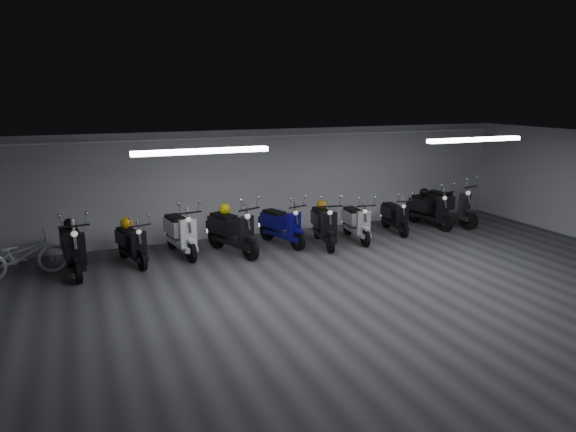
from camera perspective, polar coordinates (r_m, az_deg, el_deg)
name	(u,v)px	position (r m, az deg, el deg)	size (l,w,h in m)	color
floor	(375,295)	(10.17, 9.47, -8.44)	(14.00, 10.00, 0.01)	#363639
ceiling	(381,146)	(9.50, 10.12, 7.50)	(14.00, 10.00, 0.01)	gray
back_wall	(279,181)	(14.13, -1.03, 3.82)	(14.00, 0.01, 2.80)	#AEAEB1
fluor_strip_left	(202,151)	(9.27, -9.39, 6.98)	(2.40, 0.18, 0.08)	white
fluor_strip_right	(475,140)	(12.12, 19.70, 7.85)	(2.40, 0.18, 0.08)	white
conduit	(280,136)	(13.90, -0.93, 8.73)	(0.05, 0.05, 13.60)	white
scooter_0	(72,240)	(11.81, -22.50, -2.46)	(0.65, 1.96, 1.46)	black
scooter_1	(131,238)	(12.04, -16.73, -2.26)	(0.55, 1.66, 1.23)	black
scooter_2	(180,226)	(12.40, -11.67, -1.07)	(0.64, 1.91, 1.42)	silver
scooter_3	(232,224)	(12.29, -6.11, -0.85)	(0.66, 1.99, 1.48)	black
scooter_4	(282,219)	(12.96, -0.67, -0.34)	(0.60, 1.81, 1.35)	#0D0A6B
scooter_5	(324,218)	(12.97, 3.95, -0.23)	(0.63, 1.88, 1.40)	black
scooter_6	(357,216)	(13.51, 7.50, -0.05)	(0.57, 1.71, 1.27)	#B3B4B8
scooter_7	(395,211)	(14.45, 11.62, 0.55)	(0.54, 1.63, 1.21)	black
scooter_8	(430,204)	(15.26, 15.23, 1.31)	(0.61, 1.82, 1.35)	black
scooter_9	(449,200)	(15.64, 17.16, 1.72)	(0.67, 2.00, 1.49)	black
bicycle	(21,251)	(12.07, -27.10, -3.41)	(0.61, 1.74, 1.13)	white
helmet_0	(69,224)	(12.00, -22.77, -0.80)	(0.24, 0.24, 0.24)	black
helmet_1	(225,209)	(12.44, -6.91, 0.78)	(0.27, 0.27, 0.27)	#CDC30C
helmet_2	(424,192)	(15.38, 14.63, 2.51)	(0.25, 0.25, 0.25)	black
helmet_3	(126,223)	(12.18, -17.21, -0.73)	(0.28, 0.28, 0.28)	#E9A10D
helmet_4	(322,205)	(13.15, 3.68, 1.25)	(0.24, 0.24, 0.24)	#BF730B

